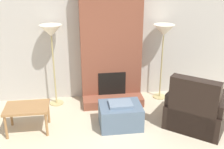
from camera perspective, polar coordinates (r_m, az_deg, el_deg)
wall_back at (r=5.85m, az=-0.51°, el=7.62°), size 7.94×0.06×2.60m
fireplace at (r=5.66m, az=-0.21°, el=6.29°), size 1.22×0.70×2.60m
ottoman at (r=5.02m, az=1.71°, el=-8.23°), size 0.74×0.59×0.46m
armchair at (r=5.18m, az=16.83°, el=-7.07°), size 1.35×1.35×1.01m
side_table at (r=5.01m, az=-16.90°, el=-6.87°), size 0.73×0.51×0.46m
floor_lamp_left at (r=5.49m, az=-12.25°, el=7.92°), size 0.43×0.43×1.65m
floor_lamp_right at (r=5.77m, az=10.46°, el=8.18°), size 0.43×0.43×1.59m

